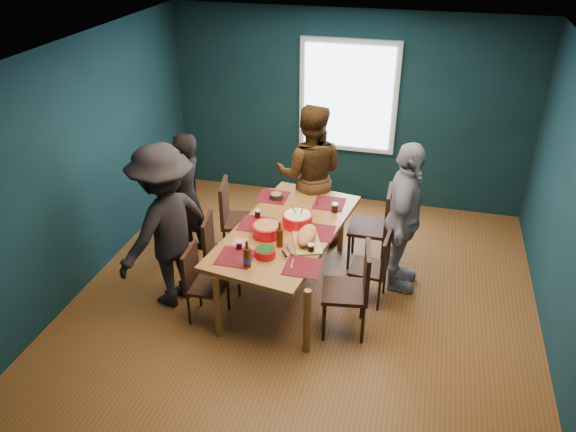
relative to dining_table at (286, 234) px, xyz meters
name	(u,v)px	position (x,y,z in m)	size (l,w,h in m)	color
room	(313,175)	(0.25, 0.18, 0.66)	(5.01, 5.01, 2.71)	brown
dining_table	(286,234)	(0.00, 0.00, 0.00)	(1.35, 2.22, 0.79)	olive
chair_left_far	(234,214)	(-0.79, 0.50, -0.13)	(0.53, 0.53, 1.00)	black
chair_left_mid	(218,248)	(-0.75, -0.16, -0.19)	(0.46, 0.46, 0.90)	black
chair_left_near	(200,279)	(-0.74, -0.71, -0.23)	(0.39, 0.39, 0.84)	black
chair_right_far	(377,221)	(0.91, 0.75, -0.12)	(0.46, 0.46, 1.02)	black
chair_right_mid	(376,263)	(0.99, 0.02, -0.23)	(0.41, 0.41, 0.84)	black
chair_right_near	(355,284)	(0.84, -0.53, -0.14)	(0.51, 0.51, 0.99)	black
person_far_left	(186,198)	(-1.33, 0.37, 0.09)	(0.59, 0.38, 1.61)	black
person_back	(310,175)	(0.01, 1.14, 0.19)	(0.88, 0.69, 1.82)	black
person_right	(404,219)	(1.22, 0.38, 0.16)	(1.02, 0.43, 1.75)	silver
person_near_left	(166,227)	(-1.17, -0.50, 0.20)	(1.18, 0.68, 1.83)	black
bowl_salad	(267,230)	(-0.16, -0.19, 0.14)	(0.31, 0.31, 0.13)	red
bowl_dumpling	(297,219)	(0.10, 0.10, 0.15)	(0.33, 0.33, 0.31)	red
bowl_herbs	(265,252)	(-0.06, -0.58, 0.12)	(0.21, 0.21, 0.09)	red
cutting_board	(307,237)	(0.27, -0.22, 0.14)	(0.43, 0.67, 0.14)	tan
small_bowl	(276,196)	(-0.29, 0.64, 0.11)	(0.16, 0.16, 0.07)	black
beer_bottle_a	(247,257)	(-0.18, -0.79, 0.18)	(0.08, 0.08, 0.28)	#421F0B
beer_bottle_b	(280,237)	(0.02, -0.36, 0.18)	(0.07, 0.07, 0.28)	#421F0B
cola_glass_a	(239,245)	(-0.36, -0.52, 0.12)	(0.06, 0.06, 0.09)	black
cola_glass_b	(311,248)	(0.36, -0.40, 0.13)	(0.07, 0.07, 0.10)	black
cola_glass_c	(335,207)	(0.44, 0.49, 0.13)	(0.08, 0.08, 0.11)	black
cola_glass_d	(258,213)	(-0.37, 0.15, 0.13)	(0.07, 0.07, 0.09)	black
napkin_a	(323,233)	(0.40, 0.00, 0.08)	(0.14, 0.14, 0.00)	#DF5F5D
napkin_b	(240,242)	(-0.40, -0.39, 0.08)	(0.15, 0.15, 0.00)	#DF5F5D
napkin_c	(299,265)	(0.30, -0.64, 0.08)	(0.13, 0.13, 0.00)	#DF5F5D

